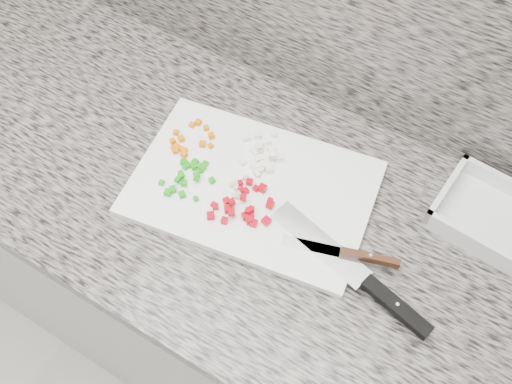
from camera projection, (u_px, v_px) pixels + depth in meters
cabinet at (223, 277)px, 1.51m from camera, size 3.92×0.62×0.86m
countertop at (212, 183)px, 1.13m from camera, size 3.96×0.64×0.04m
cutting_board at (252, 188)px, 1.09m from camera, size 0.50×0.37×0.02m
carrot_pile at (188, 141)px, 1.14m from camera, size 0.09×0.10×0.01m
onion_pile at (263, 156)px, 1.12m from camera, size 0.10×0.12×0.02m
green_pepper_pile at (188, 176)px, 1.09m from camera, size 0.09×0.11×0.02m
red_pepper_pile at (244, 207)px, 1.05m from camera, size 0.12×0.12×0.02m
garlic_pile at (236, 188)px, 1.08m from camera, size 0.04×0.06×0.01m
chef_knife at (369, 284)px, 0.97m from camera, size 0.34×0.12×0.02m
paring_knife at (355, 255)px, 1.00m from camera, size 0.21×0.08×0.02m
tray at (498, 222)px, 1.04m from camera, size 0.24×0.18×0.05m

